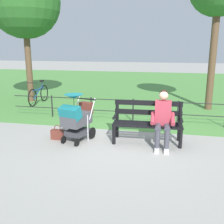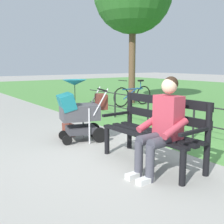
% 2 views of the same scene
% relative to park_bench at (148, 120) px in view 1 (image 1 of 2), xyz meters
% --- Properties ---
extents(ground_plane, '(60.00, 60.00, 0.00)m').
position_rel_park_bench_xyz_m(ground_plane, '(0.55, 0.12, -0.53)').
color(ground_plane, '#9E9B93').
extents(grass_lawn, '(40.00, 16.00, 0.01)m').
position_rel_park_bench_xyz_m(grass_lawn, '(0.55, -8.68, -0.52)').
color(grass_lawn, '#518E42').
rests_on(grass_lawn, ground).
extents(park_bench, '(1.62, 0.66, 0.96)m').
position_rel_park_bench_xyz_m(park_bench, '(0.00, 0.00, 0.00)').
color(park_bench, black).
rests_on(park_bench, ground).
extents(person_on_bench, '(0.55, 0.74, 1.28)m').
position_rel_park_bench_xyz_m(person_on_bench, '(-0.35, 0.22, 0.15)').
color(person_on_bench, '#42424C').
rests_on(person_on_bench, ground).
extents(stroller, '(0.71, 0.98, 1.15)m').
position_rel_park_bench_xyz_m(stroller, '(1.64, 0.34, 0.07)').
color(stroller, black).
rests_on(stroller, ground).
extents(handbag, '(0.32, 0.14, 0.37)m').
position_rel_park_bench_xyz_m(handbag, '(2.14, 0.32, -0.40)').
color(handbag, brown).
rests_on(handbag, ground).
extents(park_fence, '(7.77, 0.04, 0.70)m').
position_rel_park_bench_xyz_m(park_fence, '(0.27, -1.57, -0.10)').
color(park_fence, black).
rests_on(park_fence, ground).
extents(tree_near_bench, '(2.75, 2.75, 5.21)m').
position_rel_park_bench_xyz_m(tree_near_bench, '(5.04, -3.72, 3.29)').
color(tree_near_bench, brown).
rests_on(tree_near_bench, ground).
extents(bicycle, '(0.44, 1.66, 0.89)m').
position_rel_park_bench_xyz_m(bicycle, '(4.50, -3.33, -0.16)').
color(bicycle, black).
rests_on(bicycle, ground).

